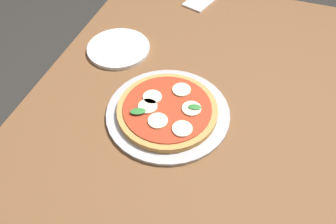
{
  "coord_description": "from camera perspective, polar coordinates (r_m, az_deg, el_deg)",
  "views": [
    {
      "loc": [
        -0.64,
        -0.18,
        1.52
      ],
      "look_at": [
        -0.01,
        0.04,
        0.75
      ],
      "focal_mm": 36.67,
      "sensor_mm": 36.0,
      "label": 1
    }
  ],
  "objects": [
    {
      "name": "ground_plane",
      "position": [
        1.66,
        1.3,
        -17.42
      ],
      "size": [
        6.0,
        6.0,
        0.0
      ],
      "primitive_type": "plane",
      "color": "#2D2B28"
    },
    {
      "name": "dining_table",
      "position": [
        1.09,
        1.89,
        -3.69
      ],
      "size": [
        1.52,
        0.96,
        0.74
      ],
      "color": "brown",
      "rests_on": "ground_plane"
    },
    {
      "name": "serving_tray",
      "position": [
        1.02,
        0.0,
        -0.15
      ],
      "size": [
        0.37,
        0.37,
        0.01
      ],
      "primitive_type": "cylinder",
      "color": "#B2B2B7",
      "rests_on": "dining_table"
    },
    {
      "name": "pizza",
      "position": [
        1.01,
        -0.11,
        0.4
      ],
      "size": [
        0.3,
        0.3,
        0.03
      ],
      "color": "tan",
      "rests_on": "serving_tray"
    },
    {
      "name": "plate_white",
      "position": [
        1.25,
        -8.23,
        10.42
      ],
      "size": [
        0.22,
        0.22,
        0.01
      ],
      "primitive_type": "cylinder",
      "color": "white",
      "rests_on": "dining_table"
    },
    {
      "name": "napkin",
      "position": [
        1.5,
        5.3,
        17.8
      ],
      "size": [
        0.15,
        0.13,
        0.01
      ],
      "primitive_type": "cube",
      "rotation": [
        0.0,
        0.0,
        -0.31
      ],
      "color": "white",
      "rests_on": "dining_table"
    }
  ]
}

